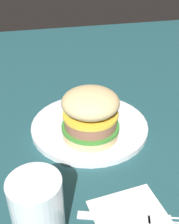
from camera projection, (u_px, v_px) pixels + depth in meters
name	position (u px, v px, depth m)	size (l,w,h in m)	color
ground_plane	(84.00, 137.00, 0.59)	(1.60, 1.60, 0.00)	#1E474C
plate	(90.00, 126.00, 0.62)	(0.25, 0.25, 0.01)	silver
sandwich	(90.00, 114.00, 0.55)	(0.12, 0.12, 0.10)	tan
fries_pile	(85.00, 106.00, 0.67)	(0.10, 0.11, 0.01)	#E5B251
napkin	(132.00, 219.00, 0.42)	(0.11, 0.11, 0.00)	white
fork	(134.00, 218.00, 0.42)	(0.17, 0.07, 0.00)	silver
drink_glass	(38.00, 213.00, 0.38)	(0.07, 0.07, 0.11)	silver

